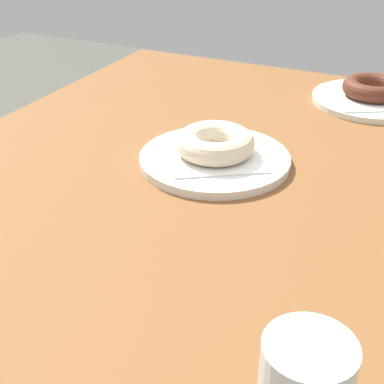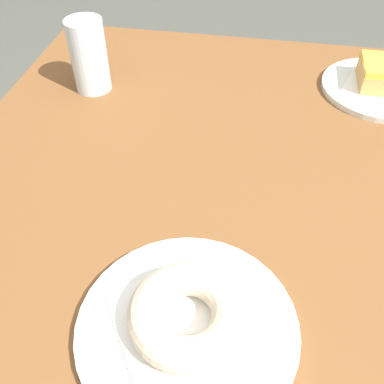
{
  "view_description": "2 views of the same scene",
  "coord_description": "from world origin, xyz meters",
  "px_view_note": "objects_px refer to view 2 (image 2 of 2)",
  "views": [
    {
      "loc": [
        -0.62,
        -0.31,
        1.14
      ],
      "look_at": [
        -0.07,
        -0.05,
        0.79
      ],
      "focal_mm": 51.87,
      "sensor_mm": 36.0,
      "label": 1
    },
    {
      "loc": [
        0.31,
        0.03,
        1.18
      ],
      "look_at": [
        -0.08,
        -0.04,
        0.79
      ],
      "focal_mm": 41.22,
      "sensor_mm": 36.0,
      "label": 2
    }
  ],
  "objects_px": {
    "donut_sugar_ring": "(187,314)",
    "water_glass": "(89,56)",
    "plate_glazed_square": "(381,88)",
    "plate_sugar_ring": "(187,328)"
  },
  "relations": [
    {
      "from": "donut_sugar_ring",
      "to": "water_glass",
      "type": "xyz_separation_m",
      "value": [
        -0.44,
        -0.26,
        0.03
      ]
    },
    {
      "from": "donut_sugar_ring",
      "to": "plate_glazed_square",
      "type": "xyz_separation_m",
      "value": [
        -0.52,
        0.26,
        -0.03
      ]
    },
    {
      "from": "water_glass",
      "to": "plate_sugar_ring",
      "type": "bearing_deg",
      "value": 30.04
    },
    {
      "from": "plate_glazed_square",
      "to": "water_glass",
      "type": "height_order",
      "value": "water_glass"
    },
    {
      "from": "plate_sugar_ring",
      "to": "plate_glazed_square",
      "type": "height_order",
      "value": "plate_sugar_ring"
    },
    {
      "from": "plate_sugar_ring",
      "to": "plate_glazed_square",
      "type": "bearing_deg",
      "value": 153.72
    },
    {
      "from": "plate_glazed_square",
      "to": "water_glass",
      "type": "xyz_separation_m",
      "value": [
        0.08,
        -0.51,
        0.06
      ]
    },
    {
      "from": "donut_sugar_ring",
      "to": "water_glass",
      "type": "height_order",
      "value": "water_glass"
    },
    {
      "from": "water_glass",
      "to": "plate_glazed_square",
      "type": "bearing_deg",
      "value": 98.89
    },
    {
      "from": "plate_sugar_ring",
      "to": "water_glass",
      "type": "bearing_deg",
      "value": -149.96
    }
  ]
}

